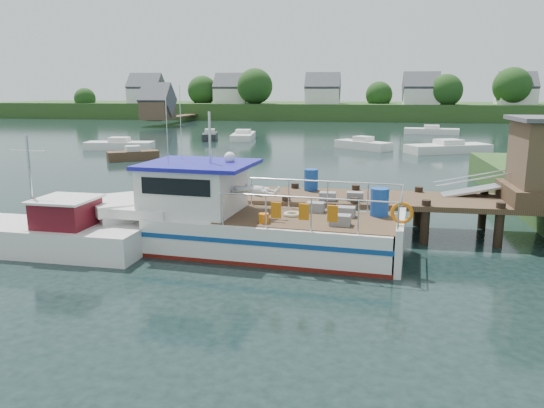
% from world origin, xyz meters
% --- Properties ---
extents(ground_plane, '(160.00, 160.00, 0.00)m').
position_xyz_m(ground_plane, '(0.00, 0.00, 0.00)').
color(ground_plane, black).
extents(far_shore, '(140.00, 42.55, 9.22)m').
position_xyz_m(far_shore, '(0.01, 82.37, 2.10)').
color(far_shore, '#2B4B1E').
rests_on(far_shore, ground).
extents(dock, '(16.60, 3.00, 4.78)m').
position_xyz_m(dock, '(6.51, 0.01, 2.24)').
color(dock, '#493422').
rests_on(dock, ground).
extents(lobster_boat, '(11.62, 4.34, 5.59)m').
position_xyz_m(lobster_boat, '(-2.08, -3.09, 1.01)').
color(lobster_boat, silver).
rests_on(lobster_boat, ground).
extents(work_boat, '(7.54, 2.57, 3.96)m').
position_xyz_m(work_boat, '(-8.29, -4.41, 0.63)').
color(work_boat, silver).
rests_on(work_boat, ground).
extents(moored_rowboat, '(3.95, 3.22, 1.12)m').
position_xyz_m(moored_rowboat, '(-15.41, 18.60, 0.42)').
color(moored_rowboat, '#493422').
rests_on(moored_rowboat, ground).
extents(moored_far, '(6.75, 3.12, 1.11)m').
position_xyz_m(moored_far, '(10.67, 48.01, 0.41)').
color(moored_far, silver).
rests_on(moored_far, ground).
extents(moored_a, '(6.32, 2.82, 1.12)m').
position_xyz_m(moored_a, '(-19.78, 25.45, 0.42)').
color(moored_a, silver).
rests_on(moored_a, ground).
extents(moored_b, '(5.40, 4.85, 1.20)m').
position_xyz_m(moored_b, '(2.32, 29.28, 0.45)').
color(moored_b, silver).
rests_on(moored_b, ground).
extents(moored_c, '(7.74, 5.40, 1.16)m').
position_xyz_m(moored_c, '(9.65, 27.82, 0.43)').
color(moored_c, silver).
rests_on(moored_c, ground).
extents(moored_d, '(2.91, 6.66, 1.10)m').
position_xyz_m(moored_d, '(-10.71, 37.02, 0.41)').
color(moored_d, silver).
rests_on(moored_d, ground).
extents(moored_e, '(2.35, 4.52, 1.19)m').
position_xyz_m(moored_e, '(-14.23, 36.07, 0.44)').
color(moored_e, black).
rests_on(moored_e, ground).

